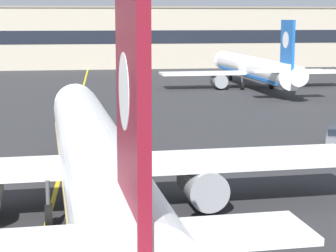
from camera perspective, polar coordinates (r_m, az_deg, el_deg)
The scene contains 5 objects.
taxiway_centreline at distance 57.03m, azimuth -9.05°, elevation -1.38°, with size 0.30×180.00×0.01m, color yellow.
airliner_foreground at distance 35.15m, azimuth -6.77°, elevation -2.74°, with size 32.19×41.51×11.65m.
airliner_background at distance 99.44m, azimuth 7.85°, elevation 5.21°, with size 29.58×38.21×10.74m.
safety_cone_by_nose_gear at distance 51.84m, azimuth -5.96°, elevation -2.15°, with size 0.44×0.44×0.55m.
terminal_building at distance 140.99m, azimuth -7.17°, elevation 8.05°, with size 129.73×12.40×13.48m.
Camera 1 is at (0.72, -25.96, 10.99)m, focal length 66.72 mm.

